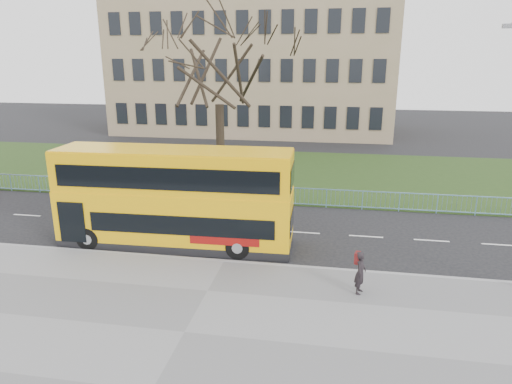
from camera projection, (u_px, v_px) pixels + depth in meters
ground at (232, 249)px, 20.45m from camera, size 120.00×120.00×0.00m
pavement at (185, 334)px, 14.06m from camera, size 80.00×10.50×0.12m
kerb at (224, 262)px, 18.97m from camera, size 80.00×0.20×0.14m
grass_verge at (274, 172)px, 33.95m from camera, size 80.00×15.40×0.08m
guard_railing at (257, 195)px, 26.53m from camera, size 40.00×0.12×1.10m
bare_tree at (219, 88)px, 28.58m from camera, size 8.83×8.83×12.62m
civic_building at (256, 69)px, 52.35m from camera, size 30.00×15.00×14.00m
yellow_bus at (175, 195)px, 20.25m from camera, size 10.50×2.76×4.37m
pedestrian at (360, 273)px, 16.17m from camera, size 0.51×0.65×1.58m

